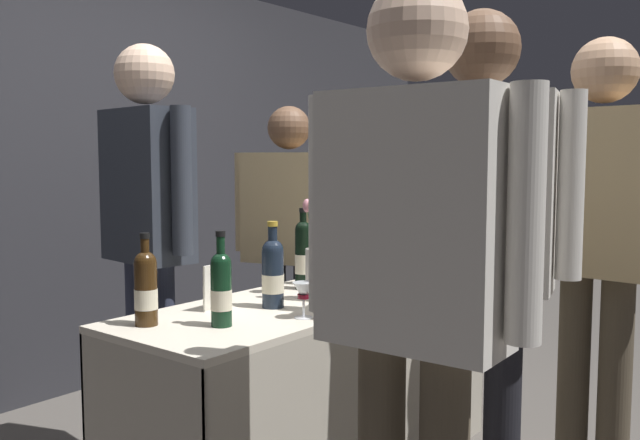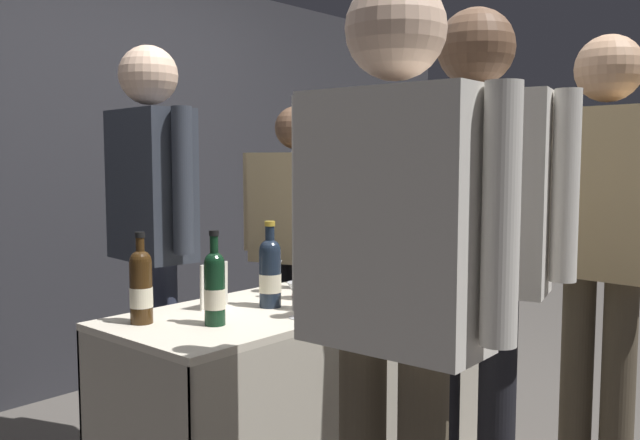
{
  "view_description": "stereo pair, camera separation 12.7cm",
  "coord_description": "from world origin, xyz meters",
  "px_view_note": "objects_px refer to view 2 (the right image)",
  "views": [
    {
      "loc": [
        -2.08,
        -1.65,
        1.31
      ],
      "look_at": [
        0.0,
        0.0,
        1.07
      ],
      "focal_mm": 37.93,
      "sensor_mm": 36.0,
      "label": 1
    },
    {
      "loc": [
        -2.0,
        -1.75,
        1.31
      ],
      "look_at": [
        0.0,
        0.0,
        1.07
      ],
      "focal_mm": 37.93,
      "sensor_mm": 36.0,
      "label": 2
    }
  ],
  "objects_px": {
    "display_bottle_0": "(141,285)",
    "vendor_presenter": "(297,231)",
    "wine_glass_near_taster": "(298,292)",
    "taster_foreground_right": "(472,228)",
    "wine_glass_near_vendor": "(274,269)",
    "featured_wine_bottle": "(342,261)",
    "wine_glass_mid": "(355,281)",
    "flower_vase": "(315,267)",
    "tasting_table": "(320,356)"
  },
  "relations": [
    {
      "from": "display_bottle_0",
      "to": "taster_foreground_right",
      "type": "bearing_deg",
      "value": -50.89
    },
    {
      "from": "featured_wine_bottle",
      "to": "tasting_table",
      "type": "bearing_deg",
      "value": 151.56
    },
    {
      "from": "vendor_presenter",
      "to": "taster_foreground_right",
      "type": "distance_m",
      "value": 1.41
    },
    {
      "from": "wine_glass_near_taster",
      "to": "flower_vase",
      "type": "distance_m",
      "value": 0.3
    },
    {
      "from": "display_bottle_0",
      "to": "flower_vase",
      "type": "xyz_separation_m",
      "value": [
        0.65,
        -0.19,
        -0.0
      ]
    },
    {
      "from": "display_bottle_0",
      "to": "vendor_presenter",
      "type": "height_order",
      "value": "vendor_presenter"
    },
    {
      "from": "wine_glass_mid",
      "to": "wine_glass_near_taster",
      "type": "distance_m",
      "value": 0.31
    },
    {
      "from": "featured_wine_bottle",
      "to": "flower_vase",
      "type": "xyz_separation_m",
      "value": [
        -0.17,
        -0.0,
        -0.0
      ]
    },
    {
      "from": "wine_glass_near_taster",
      "to": "vendor_presenter",
      "type": "bearing_deg",
      "value": 43.46
    },
    {
      "from": "tasting_table",
      "to": "vendor_presenter",
      "type": "relative_size",
      "value": 1.12
    },
    {
      "from": "tasting_table",
      "to": "taster_foreground_right",
      "type": "distance_m",
      "value": 0.9
    },
    {
      "from": "wine_glass_near_taster",
      "to": "vendor_presenter",
      "type": "relative_size",
      "value": 0.08
    },
    {
      "from": "taster_foreground_right",
      "to": "wine_glass_near_vendor",
      "type": "bearing_deg",
      "value": -12.69
    },
    {
      "from": "tasting_table",
      "to": "wine_glass_near_vendor",
      "type": "xyz_separation_m",
      "value": [
        -0.08,
        0.18,
        0.34
      ]
    },
    {
      "from": "wine_glass_near_taster",
      "to": "flower_vase",
      "type": "relative_size",
      "value": 0.3
    },
    {
      "from": "wine_glass_near_taster",
      "to": "display_bottle_0",
      "type": "bearing_deg",
      "value": 139.37
    },
    {
      "from": "tasting_table",
      "to": "flower_vase",
      "type": "distance_m",
      "value": 0.39
    },
    {
      "from": "wine_glass_near_taster",
      "to": "taster_foreground_right",
      "type": "xyz_separation_m",
      "value": [
        0.29,
        -0.5,
        0.23
      ]
    },
    {
      "from": "taster_foreground_right",
      "to": "display_bottle_0",
      "type": "bearing_deg",
      "value": 24.86
    },
    {
      "from": "tasting_table",
      "to": "display_bottle_0",
      "type": "bearing_deg",
      "value": 169.43
    },
    {
      "from": "wine_glass_near_vendor",
      "to": "vendor_presenter",
      "type": "bearing_deg",
      "value": 35.65
    },
    {
      "from": "vendor_presenter",
      "to": "wine_glass_mid",
      "type": "bearing_deg",
      "value": -47.61
    },
    {
      "from": "wine_glass_near_taster",
      "to": "vendor_presenter",
      "type": "height_order",
      "value": "vendor_presenter"
    },
    {
      "from": "wine_glass_mid",
      "to": "vendor_presenter",
      "type": "xyz_separation_m",
      "value": [
        0.52,
        0.79,
        0.09
      ]
    },
    {
      "from": "wine_glass_near_taster",
      "to": "flower_vase",
      "type": "bearing_deg",
      "value": 30.46
    },
    {
      "from": "display_bottle_0",
      "to": "wine_glass_near_taster",
      "type": "height_order",
      "value": "display_bottle_0"
    },
    {
      "from": "tasting_table",
      "to": "wine_glass_near_vendor",
      "type": "distance_m",
      "value": 0.4
    },
    {
      "from": "tasting_table",
      "to": "wine_glass_near_taster",
      "type": "height_order",
      "value": "wine_glass_near_taster"
    },
    {
      "from": "vendor_presenter",
      "to": "wine_glass_near_vendor",
      "type": "bearing_deg",
      "value": -68.54
    },
    {
      "from": "wine_glass_mid",
      "to": "vendor_presenter",
      "type": "distance_m",
      "value": 0.95
    },
    {
      "from": "tasting_table",
      "to": "wine_glass_near_taster",
      "type": "bearing_deg",
      "value": -149.61
    },
    {
      "from": "wine_glass_near_vendor",
      "to": "taster_foreground_right",
      "type": "relative_size",
      "value": 0.07
    },
    {
      "from": "featured_wine_bottle",
      "to": "display_bottle_0",
      "type": "distance_m",
      "value": 0.84
    },
    {
      "from": "featured_wine_bottle",
      "to": "wine_glass_near_vendor",
      "type": "distance_m",
      "value": 0.28
    },
    {
      "from": "wine_glass_near_vendor",
      "to": "wine_glass_near_taster",
      "type": "relative_size",
      "value": 1.04
    },
    {
      "from": "flower_vase",
      "to": "taster_foreground_right",
      "type": "xyz_separation_m",
      "value": [
        0.03,
        -0.65,
        0.19
      ]
    },
    {
      "from": "taster_foreground_right",
      "to": "flower_vase",
      "type": "bearing_deg",
      "value": -11.88
    },
    {
      "from": "vendor_presenter",
      "to": "featured_wine_bottle",
      "type": "bearing_deg",
      "value": -46.93
    },
    {
      "from": "wine_glass_near_vendor",
      "to": "featured_wine_bottle",
      "type": "bearing_deg",
      "value": -53.81
    },
    {
      "from": "tasting_table",
      "to": "wine_glass_mid",
      "type": "xyz_separation_m",
      "value": [
        -0.03,
        -0.2,
        0.33
      ]
    },
    {
      "from": "display_bottle_0",
      "to": "featured_wine_bottle",
      "type": "bearing_deg",
      "value": -12.54
    },
    {
      "from": "display_bottle_0",
      "to": "vendor_presenter",
      "type": "bearing_deg",
      "value": 20.16
    },
    {
      "from": "taster_foreground_right",
      "to": "wine_glass_mid",
      "type": "bearing_deg",
      "value": -17.07
    },
    {
      "from": "tasting_table",
      "to": "featured_wine_bottle",
      "type": "xyz_separation_m",
      "value": [
        0.08,
        -0.04,
        0.38
      ]
    },
    {
      "from": "tasting_table",
      "to": "wine_glass_mid",
      "type": "height_order",
      "value": "wine_glass_mid"
    },
    {
      "from": "wine_glass_mid",
      "to": "flower_vase",
      "type": "height_order",
      "value": "flower_vase"
    },
    {
      "from": "featured_wine_bottle",
      "to": "flower_vase",
      "type": "bearing_deg",
      "value": -178.7
    },
    {
      "from": "tasting_table",
      "to": "vendor_presenter",
      "type": "height_order",
      "value": "vendor_presenter"
    },
    {
      "from": "display_bottle_0",
      "to": "wine_glass_near_vendor",
      "type": "relative_size",
      "value": 2.35
    },
    {
      "from": "wine_glass_near_vendor",
      "to": "wine_glass_near_taster",
      "type": "bearing_deg",
      "value": -124.6
    }
  ]
}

